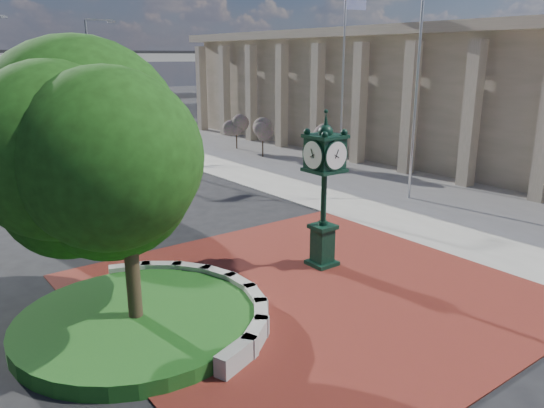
{
  "coord_description": "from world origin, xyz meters",
  "views": [
    {
      "loc": [
        -9.65,
        -11.87,
        6.8
      ],
      "look_at": [
        0.52,
        1.5,
        2.08
      ],
      "focal_mm": 35.0,
      "sensor_mm": 36.0,
      "label": 1
    }
  ],
  "objects_px": {
    "post_clock": "(324,184)",
    "street_lamp_near": "(94,76)",
    "flagpole_a": "(417,81)",
    "flagpole_b": "(343,77)",
    "parked_car": "(6,125)"
  },
  "relations": [
    {
      "from": "flagpole_a",
      "to": "street_lamp_near",
      "type": "xyz_separation_m",
      "value": [
        -7.58,
        21.79,
        -0.27
      ]
    },
    {
      "from": "flagpole_a",
      "to": "flagpole_b",
      "type": "distance_m",
      "value": 8.08
    },
    {
      "from": "parked_car",
      "to": "flagpole_a",
      "type": "height_order",
      "value": "flagpole_a"
    },
    {
      "from": "post_clock",
      "to": "parked_car",
      "type": "relative_size",
      "value": 1.3
    },
    {
      "from": "parked_car",
      "to": "flagpole_a",
      "type": "relative_size",
      "value": 0.36
    },
    {
      "from": "post_clock",
      "to": "parked_car",
      "type": "distance_m",
      "value": 41.07
    },
    {
      "from": "parked_car",
      "to": "flagpole_b",
      "type": "relative_size",
      "value": 0.36
    },
    {
      "from": "flagpole_a",
      "to": "flagpole_b",
      "type": "height_order",
      "value": "flagpole_a"
    },
    {
      "from": "post_clock",
      "to": "parked_car",
      "type": "xyz_separation_m",
      "value": [
        -1.35,
        40.99,
        -2.14
      ]
    },
    {
      "from": "flagpole_a",
      "to": "parked_car",
      "type": "bearing_deg",
      "value": 105.99
    },
    {
      "from": "flagpole_a",
      "to": "street_lamp_near",
      "type": "bearing_deg",
      "value": 109.19
    },
    {
      "from": "post_clock",
      "to": "street_lamp_near",
      "type": "bearing_deg",
      "value": 86.18
    },
    {
      "from": "flagpole_b",
      "to": "flagpole_a",
      "type": "bearing_deg",
      "value": -109.57
    },
    {
      "from": "post_clock",
      "to": "flagpole_a",
      "type": "relative_size",
      "value": 0.46
    },
    {
      "from": "parked_car",
      "to": "street_lamp_near",
      "type": "distance_m",
      "value": 16.37
    }
  ]
}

